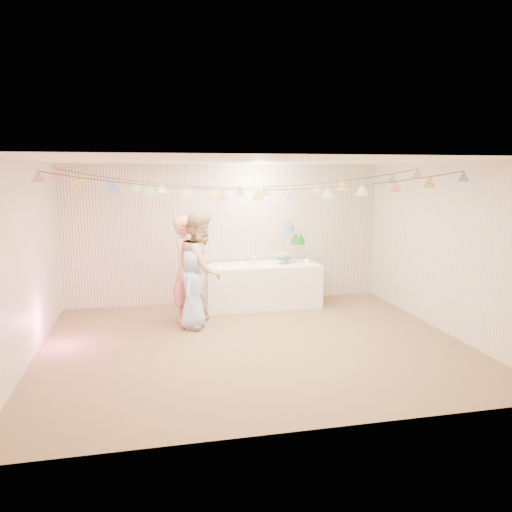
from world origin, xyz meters
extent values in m
plane|color=brown|center=(0.00, 0.00, 0.00)|extent=(6.00, 6.00, 0.00)
plane|color=white|center=(0.00, 0.00, 2.60)|extent=(6.00, 6.00, 0.00)
plane|color=white|center=(0.00, 2.50, 1.30)|extent=(6.00, 6.00, 0.00)
plane|color=white|center=(0.00, -2.50, 1.30)|extent=(6.00, 6.00, 0.00)
plane|color=white|center=(-3.00, 0.00, 1.30)|extent=(5.00, 5.00, 0.00)
plane|color=white|center=(3.00, 0.00, 1.30)|extent=(5.00, 5.00, 0.00)
cube|color=white|center=(0.57, 2.01, 0.39)|extent=(2.09, 0.84, 0.79)
cylinder|color=white|center=(0.10, 1.96, 0.76)|extent=(0.31, 0.31, 0.02)
imported|color=#ED8B7C|center=(-0.85, 1.37, 0.88)|extent=(0.68, 0.76, 1.75)
imported|color=tan|center=(-0.63, 1.13, 0.92)|extent=(0.96, 1.08, 1.84)
imported|color=#AAC3F1|center=(-0.78, 0.95, 0.63)|extent=(0.62, 0.73, 1.26)
cylinder|color=#FFD88C|center=(-0.23, 1.86, 0.80)|extent=(0.04, 0.04, 0.03)
cylinder|color=#FFD88C|center=(0.22, 2.19, 0.80)|extent=(0.04, 0.04, 0.03)
cylinder|color=#FFD88C|center=(0.67, 1.79, 0.80)|extent=(0.04, 0.04, 0.03)
cylinder|color=#FFD88C|center=(0.92, 2.23, 0.80)|extent=(0.04, 0.04, 0.03)
cylinder|color=#FFD88C|center=(1.39, 1.83, 0.80)|extent=(0.04, 0.04, 0.03)
cylinder|color=#FFD88C|center=(1.47, 2.16, 0.80)|extent=(0.04, 0.04, 0.03)
camera|label=1|loc=(-1.44, -6.73, 2.44)|focal=35.00mm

